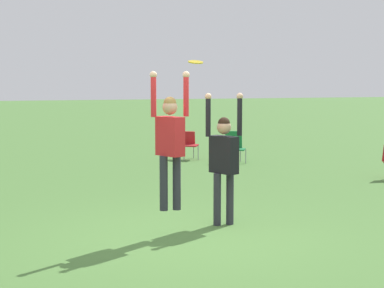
# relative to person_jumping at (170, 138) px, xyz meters

# --- Properties ---
(ground_plane) EXTENTS (120.00, 120.00, 0.00)m
(ground_plane) POSITION_rel_person_jumping_xyz_m (0.20, -0.14, -1.46)
(ground_plane) COLOR #4C7A38
(person_jumping) EXTENTS (0.59, 0.48, 2.03)m
(person_jumping) POSITION_rel_person_jumping_xyz_m (0.00, 0.00, 0.00)
(person_jumping) COLOR #2D2D38
(person_jumping) RESTS_ON ground_plane
(person_defending) EXTENTS (0.63, 0.52, 2.09)m
(person_defending) POSITION_rel_person_jumping_xyz_m (1.01, 0.46, -0.35)
(person_defending) COLOR #2D2D38
(person_defending) RESTS_ON ground_plane
(frisbee) EXTENTS (0.23, 0.23, 0.06)m
(frisbee) POSITION_rel_person_jumping_xyz_m (0.49, 0.31, 1.10)
(frisbee) COLOR yellow
(camping_chair_0) EXTENTS (0.63, 0.69, 0.87)m
(camping_chair_0) POSITION_rel_person_jumping_xyz_m (3.96, 7.47, -0.97)
(camping_chair_0) COLOR gray
(camping_chair_0) RESTS_ON ground_plane
(camping_chair_1) EXTENTS (0.67, 0.73, 0.79)m
(camping_chair_1) POSITION_rel_person_jumping_xyz_m (2.94, 8.57, -0.99)
(camping_chair_1) COLOR gray
(camping_chair_1) RESTS_ON ground_plane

